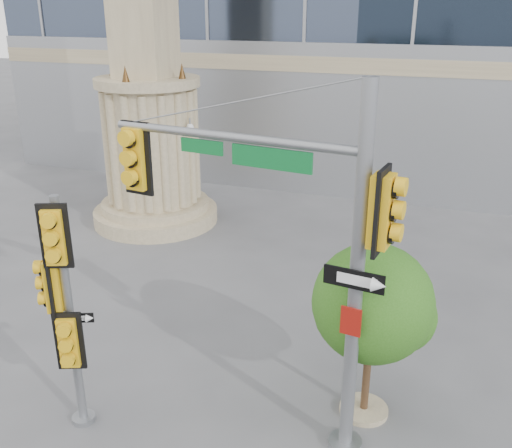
% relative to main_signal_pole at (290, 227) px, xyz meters
% --- Properties ---
extents(ground, '(120.00, 120.00, 0.00)m').
position_rel_main_signal_pole_xyz_m(ground, '(-1.53, -0.28, -3.99)').
color(ground, '#545456').
rests_on(ground, ground).
extents(monument, '(4.40, 4.40, 16.60)m').
position_rel_main_signal_pole_xyz_m(monument, '(-7.53, 8.72, 1.53)').
color(monument, '#9D8B6A').
rests_on(monument, ground).
extents(main_signal_pole, '(4.96, 1.10, 6.44)m').
position_rel_main_signal_pole_xyz_m(main_signal_pole, '(0.00, 0.00, 0.00)').
color(main_signal_pole, slate).
rests_on(main_signal_pole, ground).
extents(secondary_signal_pole, '(0.85, 0.61, 4.49)m').
position_rel_main_signal_pole_xyz_m(secondary_signal_pole, '(-3.64, -1.27, -1.35)').
color(secondary_signal_pole, slate).
rests_on(secondary_signal_pole, ground).
extents(street_tree, '(2.23, 2.18, 3.47)m').
position_rel_main_signal_pole_xyz_m(street_tree, '(1.36, 0.89, -1.70)').
color(street_tree, '#9D8B6A').
rests_on(street_tree, ground).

